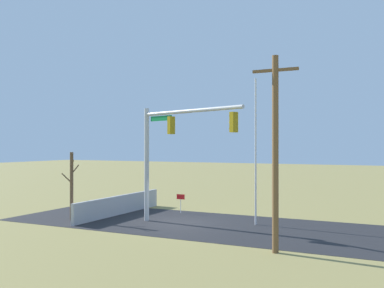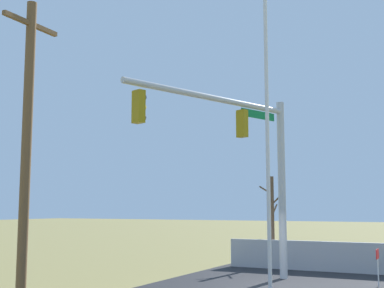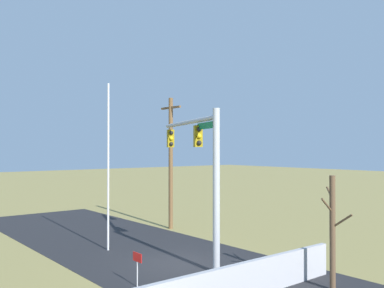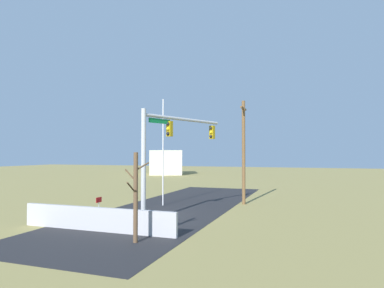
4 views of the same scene
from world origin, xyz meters
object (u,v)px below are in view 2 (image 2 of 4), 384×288
Objects in this scene: bare_tree at (272,219)px; open_sign at (378,259)px; signal_mast at (246,149)px; flagpole at (268,149)px; utility_pole at (26,145)px.

open_sign is (-4.56, -5.08, -1.14)m from bare_tree.
signal_mast is 4.81m from flagpole.
bare_tree is at bearing 48.13° from open_sign.
utility_pole is (-6.86, 3.44, -0.40)m from signal_mast.
bare_tree is (5.92, 1.06, -2.54)m from signal_mast.
signal_mast is at bearing 27.66° from flagpole.
flagpole is 6.66m from open_sign.
flagpole is 2.03× the size of bare_tree.
bare_tree reaches higher than open_sign.
signal_mast is 1.74× the size of bare_tree.
utility_pole is 2.02× the size of bare_tree.
flagpole is (-4.23, -2.22, -0.55)m from signal_mast.
signal_mast is 5.62m from open_sign.
signal_mast is at bearing -169.81° from bare_tree.
flagpole reaches higher than bare_tree.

